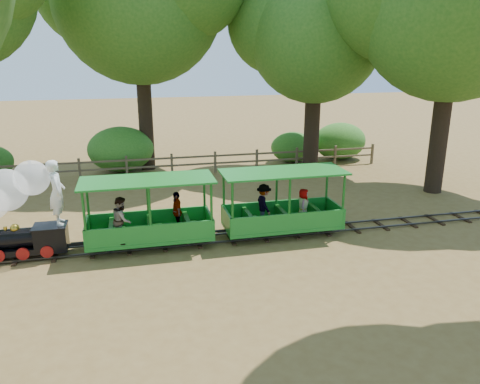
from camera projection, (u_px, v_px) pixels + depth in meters
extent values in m
plane|color=olive|center=(231.00, 239.00, 14.14)|extent=(90.00, 90.00, 0.00)
cube|color=#3F3D3A|center=(233.00, 241.00, 13.83)|extent=(22.00, 0.05, 0.05)
cube|color=#3F3D3A|center=(229.00, 233.00, 14.39)|extent=(22.00, 0.05, 0.05)
cube|color=#382314|center=(231.00, 238.00, 14.13)|extent=(0.12, 1.00, 0.05)
cube|color=#382314|center=(56.00, 254.00, 13.02)|extent=(0.12, 1.00, 0.05)
cube|color=#382314|center=(381.00, 225.00, 15.23)|extent=(0.12, 1.00, 0.05)
cube|color=black|center=(29.00, 249.00, 12.80)|extent=(2.06, 0.65, 0.17)
cylinder|color=black|center=(14.00, 238.00, 12.63)|extent=(1.31, 0.52, 0.52)
sphere|color=#AF902A|center=(15.00, 228.00, 12.56)|extent=(0.24, 0.24, 0.24)
cylinder|color=#AF902A|center=(5.00, 228.00, 12.50)|extent=(0.09, 0.09, 0.09)
cube|color=black|center=(51.00, 235.00, 12.84)|extent=(0.84, 0.65, 0.51)
cube|color=black|center=(50.00, 226.00, 12.76)|extent=(0.89, 0.71, 0.04)
cylinder|color=#9C100E|center=(4.00, 246.00, 12.96)|extent=(0.34, 0.06, 0.34)
cylinder|color=#9C100E|center=(23.00, 254.00, 12.47)|extent=(0.34, 0.06, 0.34)
cylinder|color=#9C100E|center=(28.00, 244.00, 13.10)|extent=(0.34, 0.06, 0.34)
cylinder|color=#9C100E|center=(47.00, 252.00, 12.60)|extent=(0.34, 0.06, 0.34)
cylinder|color=#9C100E|center=(51.00, 242.00, 13.23)|extent=(0.34, 0.06, 0.34)
sphere|color=white|center=(6.00, 190.00, 12.33)|extent=(1.12, 1.12, 1.12)
sphere|color=white|center=(32.00, 178.00, 12.44)|extent=(0.93, 0.93, 0.93)
imported|color=white|center=(57.00, 192.00, 12.61)|extent=(0.53, 0.72, 1.80)
cube|color=#1A7925|center=(151.00, 236.00, 13.51)|extent=(3.56, 1.36, 0.10)
cube|color=#155D19|center=(151.00, 240.00, 13.55)|extent=(3.20, 0.52, 0.15)
cube|color=#1A7925|center=(151.00, 234.00, 12.83)|extent=(3.56, 0.06, 0.52)
cube|color=#1A7925|center=(149.00, 218.00, 14.02)|extent=(3.56, 0.06, 0.52)
cube|color=#1A7925|center=(147.00, 180.00, 13.02)|extent=(3.72, 1.52, 0.05)
cylinder|color=#155D19|center=(85.00, 221.00, 12.32)|extent=(0.07, 0.07, 1.68)
cylinder|color=#155D19|center=(88.00, 206.00, 13.47)|extent=(0.07, 0.07, 1.68)
cylinder|color=#155D19|center=(212.00, 211.00, 13.07)|extent=(0.07, 0.07, 1.68)
cylinder|color=#155D19|center=(204.00, 198.00, 14.22)|extent=(0.07, 0.07, 1.68)
cube|color=#155D19|center=(112.00, 231.00, 13.20)|extent=(0.13, 1.15, 0.42)
cube|color=#155D19|center=(150.00, 228.00, 13.44)|extent=(0.13, 1.15, 0.42)
cube|color=#155D19|center=(187.00, 224.00, 13.67)|extent=(0.13, 1.15, 0.42)
cylinder|color=black|center=(110.00, 247.00, 12.95)|extent=(0.29, 0.06, 0.29)
cylinder|color=black|center=(110.00, 238.00, 13.62)|extent=(0.29, 0.06, 0.29)
cylinder|color=black|center=(191.00, 240.00, 13.46)|extent=(0.29, 0.06, 0.29)
cylinder|color=black|center=(188.00, 231.00, 14.12)|extent=(0.29, 0.06, 0.29)
imported|color=gray|center=(122.00, 220.00, 12.78)|extent=(0.54, 0.67, 1.31)
imported|color=gray|center=(177.00, 211.00, 13.63)|extent=(0.35, 0.72, 1.19)
cube|color=#1A7925|center=(282.00, 225.00, 14.40)|extent=(3.56, 1.36, 0.10)
cube|color=#155D19|center=(282.00, 228.00, 14.43)|extent=(3.20, 0.52, 0.15)
cube|color=#1A7925|center=(289.00, 222.00, 13.71)|extent=(3.56, 0.06, 0.52)
cube|color=#1A7925|center=(276.00, 208.00, 14.90)|extent=(3.56, 0.06, 0.52)
cube|color=#1A7925|center=(283.00, 172.00, 13.91)|extent=(3.72, 1.52, 0.05)
cylinder|color=#155D19|center=(232.00, 209.00, 13.20)|extent=(0.07, 0.07, 1.68)
cylinder|color=#155D19|center=(224.00, 197.00, 14.35)|extent=(0.07, 0.07, 1.68)
cylinder|color=#155D19|center=(343.00, 201.00, 13.95)|extent=(0.07, 0.07, 1.68)
cylinder|color=#155D19|center=(327.00, 189.00, 15.10)|extent=(0.07, 0.07, 1.68)
cube|color=#155D19|center=(248.00, 219.00, 14.08)|extent=(0.13, 1.15, 0.42)
cube|color=#155D19|center=(282.00, 217.00, 14.32)|extent=(0.13, 1.15, 0.42)
cube|color=#155D19|center=(315.00, 214.00, 14.56)|extent=(0.13, 1.15, 0.42)
cylinder|color=black|center=(249.00, 235.00, 13.84)|extent=(0.29, 0.06, 0.29)
cylinder|color=black|center=(243.00, 226.00, 14.50)|extent=(0.29, 0.06, 0.29)
cylinder|color=black|center=(321.00, 228.00, 14.34)|extent=(0.29, 0.06, 0.29)
cylinder|color=black|center=(312.00, 220.00, 15.00)|extent=(0.29, 0.06, 0.29)
imported|color=gray|center=(264.00, 204.00, 14.20)|extent=(0.52, 0.83, 1.24)
imported|color=gray|center=(303.00, 206.00, 14.27)|extent=(0.53, 0.62, 1.08)
cylinder|color=#2D2116|center=(146.00, 126.00, 21.93)|extent=(0.66, 0.66, 4.16)
cylinder|color=#2D2116|center=(142.00, 53.00, 20.98)|extent=(0.50, 0.50, 2.38)
cylinder|color=#2D2116|center=(311.00, 135.00, 21.85)|extent=(0.72, 0.72, 3.32)
cylinder|color=#2D2116|center=(314.00, 78.00, 21.09)|extent=(0.54, 0.54, 1.90)
sphere|color=#275A1C|center=(316.00, 35.00, 20.55)|extent=(5.95, 5.95, 5.95)
sphere|color=#275A1C|center=(358.00, 16.00, 19.83)|extent=(4.46, 4.46, 4.46)
sphere|color=#275A1C|center=(280.00, 22.00, 21.05)|extent=(4.76, 4.76, 4.76)
cylinder|color=#2D2116|center=(438.00, 145.00, 18.36)|extent=(0.68, 0.68, 3.82)
cylinder|color=#2D2116|center=(448.00, 66.00, 17.49)|extent=(0.51, 0.51, 2.18)
sphere|color=#275A1C|center=(456.00, 5.00, 16.87)|extent=(6.94, 6.94, 6.94)
cube|color=brown|center=(30.00, 172.00, 19.89)|extent=(0.10, 0.10, 1.00)
cube|color=brown|center=(80.00, 169.00, 20.33)|extent=(0.10, 0.10, 1.00)
cube|color=brown|center=(127.00, 167.00, 20.77)|extent=(0.10, 0.10, 1.00)
cube|color=brown|center=(172.00, 165.00, 21.21)|extent=(0.10, 0.10, 1.00)
cube|color=brown|center=(215.00, 162.00, 21.66)|extent=(0.10, 0.10, 1.00)
cube|color=brown|center=(257.00, 160.00, 22.10)|extent=(0.10, 0.10, 1.00)
cube|color=brown|center=(297.00, 158.00, 22.54)|extent=(0.10, 0.10, 1.00)
cube|color=brown|center=(335.00, 156.00, 22.98)|extent=(0.10, 0.10, 1.00)
cube|color=brown|center=(372.00, 154.00, 23.43)|extent=(0.10, 0.10, 1.00)
cube|color=brown|center=(194.00, 157.00, 21.35)|extent=(18.00, 0.06, 0.08)
cube|color=brown|center=(194.00, 164.00, 21.45)|extent=(18.00, 0.06, 0.08)
ellipsoid|color=#2D6B1E|center=(121.00, 149.00, 21.77)|extent=(3.03, 2.33, 2.10)
ellipsoid|color=#2D6B1E|center=(292.00, 147.00, 23.72)|extent=(2.20, 1.70, 1.53)
ellipsoid|color=#2D6B1E|center=(340.00, 141.00, 24.24)|extent=(2.75, 2.11, 1.90)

